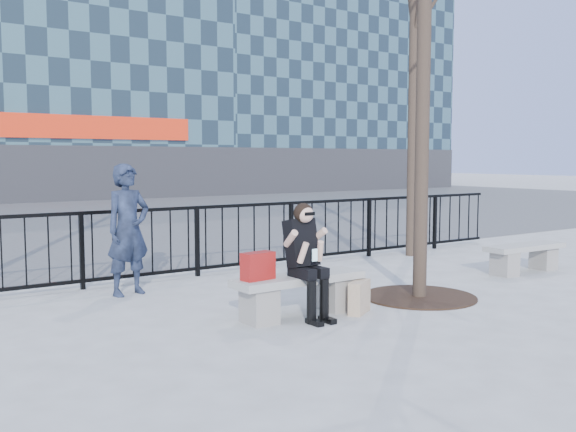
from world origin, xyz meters
TOP-DOWN VIEW (x-y plane):
  - ground at (0.00, 0.00)m, footprint 120.00×120.00m
  - street_surface at (0.00, 15.00)m, footprint 60.00×23.00m
  - railing at (0.00, 3.00)m, footprint 14.00×0.06m
  - building_right at (20.00, 27.00)m, footprint 16.20×10.20m
  - tree_grate at (1.90, -0.10)m, footprint 1.50×1.50m
  - bench_main at (0.00, 0.00)m, footprint 1.65×0.46m
  - bench_second at (4.70, 0.26)m, footprint 1.54×0.43m
  - seated_woman at (0.00, -0.16)m, footprint 0.50×0.64m
  - handbag at (-0.55, 0.02)m, footprint 0.40×0.22m
  - shopping_bag at (0.68, -0.29)m, footprint 0.43×0.34m
  - standing_man at (-1.19, 2.29)m, footprint 0.73×0.56m

SIDE VIEW (x-z plane):
  - ground at x=0.00m, z-range 0.00..0.00m
  - street_surface at x=0.00m, z-range 0.00..0.01m
  - tree_grate at x=1.90m, z-range 0.00..0.02m
  - shopping_bag at x=0.68m, z-range 0.00..0.39m
  - bench_second at x=4.70m, z-range 0.05..0.51m
  - bench_main at x=0.00m, z-range 0.06..0.55m
  - railing at x=0.00m, z-range 0.00..1.11m
  - handbag at x=-0.55m, z-range 0.49..0.80m
  - seated_woman at x=0.00m, z-range 0.00..1.34m
  - standing_man at x=-1.19m, z-range 0.00..1.77m
  - building_right at x=20.00m, z-range 0.00..20.60m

